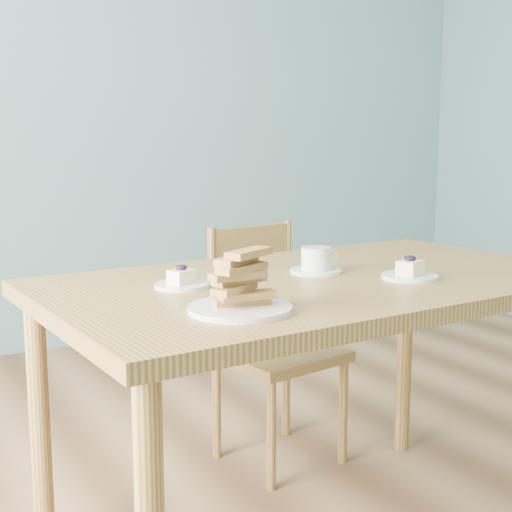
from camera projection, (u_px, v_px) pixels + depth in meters
room at (412, 63)px, 1.81m from camera, size 5.01×5.01×2.71m
dining_table at (322, 306)px, 1.93m from camera, size 1.52×0.92×0.79m
dining_chair at (273, 342)px, 2.57m from camera, size 0.44×0.42×0.85m
cheesecake_plate_near at (410, 273)px, 1.89m from camera, size 0.15×0.15×0.06m
cheesecake_plate_far at (182, 282)px, 1.78m from camera, size 0.14×0.14×0.06m
coffee_cup at (316, 262)px, 1.98m from camera, size 0.14×0.14×0.07m
biscotti_plate at (240, 290)px, 1.52m from camera, size 0.23×0.23×0.14m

